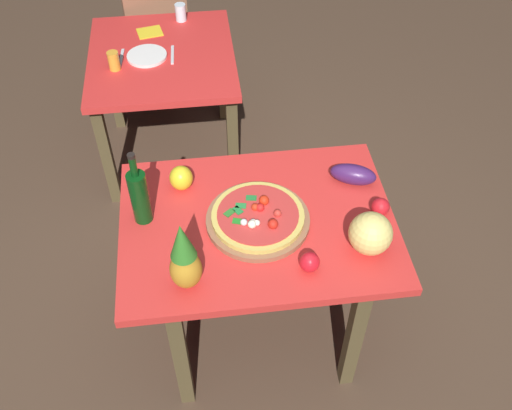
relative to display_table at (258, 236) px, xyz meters
name	(u,v)px	position (x,y,z in m)	size (l,w,h in m)	color
ground_plane	(257,319)	(0.00, 0.00, -0.65)	(10.00, 10.00, 0.00)	#4C3828
display_table	(258,236)	(0.00, 0.00, 0.00)	(1.13, 0.83, 0.75)	#4F4228
background_table	(164,72)	(-0.38, 1.30, -0.02)	(0.81, 0.90, 0.75)	#4F4228
dining_chair	(155,34)	(-0.44, 1.97, -0.16)	(0.50, 0.50, 0.85)	#8C5C40
pizza_board	(258,220)	(0.00, -0.01, 0.11)	(0.42, 0.42, 0.03)	#8C5C40
pizza	(258,216)	(0.00, -0.01, 0.14)	(0.38, 0.38, 0.06)	#D1B854
wine_bottle	(139,196)	(-0.46, 0.07, 0.23)	(0.08, 0.08, 0.35)	#0A3811
pineapple_left	(184,259)	(-0.30, -0.27, 0.24)	(0.12, 0.12, 0.33)	#BB8222
melon	(370,234)	(0.41, -0.19, 0.19)	(0.17, 0.17, 0.17)	#E8D170
bell_pepper	(181,178)	(-0.30, 0.24, 0.15)	(0.10, 0.10, 0.11)	yellow
eggplant	(353,174)	(0.44, 0.17, 0.14)	(0.20, 0.09, 0.09)	#401E56
tomato_at_corner	(310,262)	(0.16, -0.26, 0.14)	(0.08, 0.08, 0.08)	red
tomato_near_board	(380,207)	(0.51, -0.02, 0.14)	(0.08, 0.08, 0.08)	red
drinking_glass_juice	(114,61)	(-0.62, 1.18, 0.15)	(0.06, 0.06, 0.10)	gold
drinking_glass_water	(181,12)	(-0.25, 1.65, 0.15)	(0.06, 0.06, 0.10)	silver
dinner_plate	(147,56)	(-0.45, 1.28, 0.11)	(0.22, 0.22, 0.02)	white
fork_utensil	(121,58)	(-0.59, 1.28, 0.10)	(0.02, 0.18, 0.01)	silver
knife_utensil	(172,55)	(-0.31, 1.28, 0.10)	(0.02, 0.18, 0.01)	silver
napkin_folded	(150,32)	(-0.44, 1.53, 0.10)	(0.14, 0.12, 0.01)	yellow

